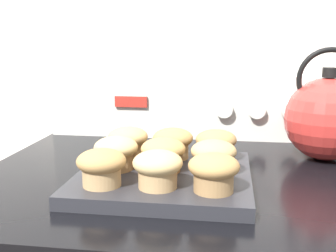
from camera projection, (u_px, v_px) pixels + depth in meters
name	position (u px, v px, depth m)	size (l,w,h in m)	color
wall_back	(204.00, 16.00, 1.07)	(8.00, 0.05, 2.40)	white
control_panel	(202.00, 106.00, 1.06)	(0.78, 0.07, 0.16)	silver
muffin_pan	(165.00, 177.00, 0.73)	(0.29, 0.29, 0.02)	#28282D
muffin_r0_c0	(101.00, 166.00, 0.65)	(0.08, 0.08, 0.06)	tan
muffin_r0_c1	(158.00, 168.00, 0.64)	(0.08, 0.08, 0.06)	tan
muffin_r0_c2	(214.00, 171.00, 0.63)	(0.08, 0.08, 0.06)	#A37A4C
muffin_r1_c0	(116.00, 152.00, 0.73)	(0.08, 0.08, 0.06)	#A37A4C
muffin_r1_c1	(163.00, 153.00, 0.72)	(0.08, 0.08, 0.06)	olive
muffin_r1_c2	(214.00, 156.00, 0.71)	(0.08, 0.08, 0.06)	olive
muffin_r2_c0	(128.00, 141.00, 0.81)	(0.08, 0.08, 0.06)	olive
muffin_r2_c1	(173.00, 142.00, 0.80)	(0.08, 0.08, 0.06)	tan
muffin_r2_c2	(216.00, 144.00, 0.79)	(0.08, 0.08, 0.06)	#A37A4C
tea_kettle	(327.00, 117.00, 0.86)	(0.20, 0.17, 0.23)	red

